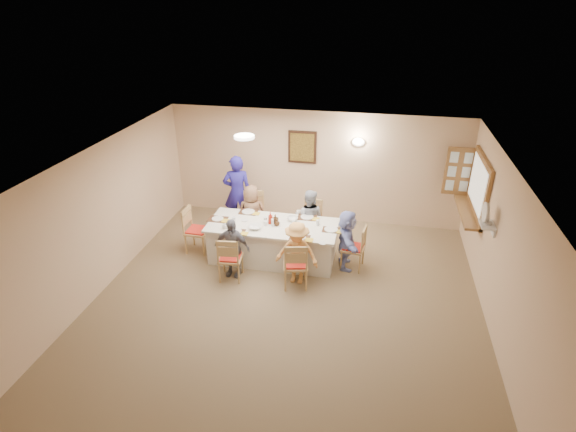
% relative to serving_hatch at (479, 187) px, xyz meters
% --- Properties ---
extents(ground, '(7.00, 7.00, 0.00)m').
position_rel_serving_hatch_xyz_m(ground, '(-3.21, -2.40, -1.50)').
color(ground, '#836F52').
extents(room_walls, '(7.00, 7.00, 7.00)m').
position_rel_serving_hatch_xyz_m(room_walls, '(-3.21, -2.40, 0.01)').
color(room_walls, beige).
rests_on(room_walls, ground).
extents(wall_picture, '(0.62, 0.05, 0.72)m').
position_rel_serving_hatch_xyz_m(wall_picture, '(-3.51, 1.06, 0.20)').
color(wall_picture, black).
rests_on(wall_picture, room_walls).
extents(wall_sconce, '(0.26, 0.09, 0.18)m').
position_rel_serving_hatch_xyz_m(wall_sconce, '(-2.31, 1.04, 0.40)').
color(wall_sconce, white).
rests_on(wall_sconce, room_walls).
extents(ceiling_light, '(0.36, 0.36, 0.05)m').
position_rel_serving_hatch_xyz_m(ceiling_light, '(-4.21, -0.90, 0.97)').
color(ceiling_light, white).
rests_on(ceiling_light, room_walls).
extents(serving_hatch, '(0.06, 1.50, 1.15)m').
position_rel_serving_hatch_xyz_m(serving_hatch, '(0.00, 0.00, 0.00)').
color(serving_hatch, brown).
rests_on(serving_hatch, room_walls).
extents(hatch_sill, '(0.30, 1.50, 0.05)m').
position_rel_serving_hatch_xyz_m(hatch_sill, '(-0.12, 0.00, -0.53)').
color(hatch_sill, brown).
rests_on(hatch_sill, room_walls).
extents(shutter_door, '(0.55, 0.04, 1.00)m').
position_rel_serving_hatch_xyz_m(shutter_door, '(-0.26, 0.76, 0.00)').
color(shutter_door, brown).
rests_on(shutter_door, room_walls).
extents(fan_shelf, '(0.22, 0.36, 0.03)m').
position_rel_serving_hatch_xyz_m(fan_shelf, '(-0.08, -1.35, -0.10)').
color(fan_shelf, white).
rests_on(fan_shelf, room_walls).
extents(desk_fan, '(0.30, 0.30, 0.28)m').
position_rel_serving_hatch_xyz_m(desk_fan, '(-0.11, -1.35, 0.05)').
color(desk_fan, '#A5A5A8').
rests_on(desk_fan, fan_shelf).
extents(dining_table, '(2.48, 1.05, 0.76)m').
position_rel_serving_hatch_xyz_m(dining_table, '(-3.74, -0.85, -1.12)').
color(dining_table, white).
rests_on(dining_table, ground).
extents(chair_back_left, '(0.56, 0.56, 0.99)m').
position_rel_serving_hatch_xyz_m(chair_back_left, '(-4.34, -0.05, -1.00)').
color(chair_back_left, tan).
rests_on(chair_back_left, ground).
extents(chair_back_right, '(0.53, 0.53, 0.93)m').
position_rel_serving_hatch_xyz_m(chair_back_right, '(-3.14, -0.05, -1.04)').
color(chair_back_right, tan).
rests_on(chair_back_right, ground).
extents(chair_front_left, '(0.47, 0.47, 0.89)m').
position_rel_serving_hatch_xyz_m(chair_front_left, '(-4.34, -1.65, -1.05)').
color(chair_front_left, tan).
rests_on(chair_front_left, ground).
extents(chair_front_right, '(0.52, 0.52, 0.92)m').
position_rel_serving_hatch_xyz_m(chair_front_right, '(-3.14, -1.65, -1.04)').
color(chair_front_right, tan).
rests_on(chair_front_right, ground).
extents(chair_left_end, '(0.46, 0.46, 0.94)m').
position_rel_serving_hatch_xyz_m(chair_left_end, '(-5.29, -0.85, -1.03)').
color(chair_left_end, tan).
rests_on(chair_left_end, ground).
extents(chair_right_end, '(0.48, 0.48, 0.89)m').
position_rel_serving_hatch_xyz_m(chair_right_end, '(-2.19, -0.85, -1.06)').
color(chair_right_end, tan).
rests_on(chair_right_end, ground).
extents(diner_back_left, '(0.73, 0.60, 1.22)m').
position_rel_serving_hatch_xyz_m(diner_back_left, '(-4.34, -0.17, -0.89)').
color(diner_back_left, brown).
rests_on(diner_back_left, ground).
extents(diner_back_right, '(0.70, 0.59, 1.23)m').
position_rel_serving_hatch_xyz_m(diner_back_right, '(-3.14, -0.17, -0.88)').
color(diner_back_right, '#A1A6B5').
rests_on(diner_back_right, ground).
extents(diner_front_left, '(0.72, 0.38, 1.15)m').
position_rel_serving_hatch_xyz_m(diner_front_left, '(-4.34, -1.53, -0.93)').
color(diner_front_left, slate).
rests_on(diner_front_left, ground).
extents(diner_front_right, '(0.85, 0.58, 1.20)m').
position_rel_serving_hatch_xyz_m(diner_front_right, '(-3.14, -1.53, -0.90)').
color(diner_front_right, '#F1A856').
rests_on(diner_front_right, ground).
extents(diner_right_end, '(1.20, 0.68, 1.18)m').
position_rel_serving_hatch_xyz_m(diner_right_end, '(-2.32, -0.85, -0.91)').
color(diner_right_end, '#98A6ED').
rests_on(diner_right_end, ground).
extents(caregiver, '(0.81, 0.70, 1.68)m').
position_rel_serving_hatch_xyz_m(caregiver, '(-4.79, 0.30, -0.66)').
color(caregiver, navy).
rests_on(caregiver, ground).
extents(placemat_fl, '(0.33, 0.25, 0.01)m').
position_rel_serving_hatch_xyz_m(placemat_fl, '(-4.34, -1.27, -0.74)').
color(placemat_fl, '#472B19').
rests_on(placemat_fl, dining_table).
extents(plate_fl, '(0.23, 0.23, 0.01)m').
position_rel_serving_hatch_xyz_m(plate_fl, '(-4.34, -1.27, -0.73)').
color(plate_fl, white).
rests_on(plate_fl, dining_table).
extents(napkin_fl, '(0.13, 0.13, 0.01)m').
position_rel_serving_hatch_xyz_m(napkin_fl, '(-4.16, -1.32, -0.73)').
color(napkin_fl, gold).
rests_on(napkin_fl, dining_table).
extents(placemat_fr, '(0.37, 0.27, 0.01)m').
position_rel_serving_hatch_xyz_m(placemat_fr, '(-3.14, -1.27, -0.74)').
color(placemat_fr, '#472B19').
rests_on(placemat_fr, dining_table).
extents(plate_fr, '(0.22, 0.22, 0.01)m').
position_rel_serving_hatch_xyz_m(plate_fr, '(-3.14, -1.27, -0.73)').
color(plate_fr, white).
rests_on(plate_fr, dining_table).
extents(napkin_fr, '(0.14, 0.14, 0.01)m').
position_rel_serving_hatch_xyz_m(napkin_fr, '(-2.96, -1.32, -0.73)').
color(napkin_fr, gold).
rests_on(napkin_fr, dining_table).
extents(placemat_bl, '(0.36, 0.27, 0.01)m').
position_rel_serving_hatch_xyz_m(placemat_bl, '(-4.34, -0.43, -0.74)').
color(placemat_bl, '#472B19').
rests_on(placemat_bl, dining_table).
extents(plate_bl, '(0.26, 0.26, 0.02)m').
position_rel_serving_hatch_xyz_m(plate_bl, '(-4.34, -0.43, -0.73)').
color(plate_bl, white).
rests_on(plate_bl, dining_table).
extents(napkin_bl, '(0.13, 0.13, 0.01)m').
position_rel_serving_hatch_xyz_m(napkin_bl, '(-4.16, -0.48, -0.73)').
color(napkin_bl, gold).
rests_on(napkin_bl, dining_table).
extents(placemat_br, '(0.38, 0.28, 0.01)m').
position_rel_serving_hatch_xyz_m(placemat_br, '(-3.14, -0.43, -0.74)').
color(placemat_br, '#472B19').
rests_on(placemat_br, dining_table).
extents(plate_br, '(0.25, 0.25, 0.02)m').
position_rel_serving_hatch_xyz_m(plate_br, '(-3.14, -0.43, -0.73)').
color(plate_br, white).
rests_on(plate_br, dining_table).
extents(napkin_br, '(0.14, 0.14, 0.01)m').
position_rel_serving_hatch_xyz_m(napkin_br, '(-2.96, -0.48, -0.73)').
color(napkin_br, gold).
rests_on(napkin_br, dining_table).
extents(placemat_le, '(0.37, 0.28, 0.01)m').
position_rel_serving_hatch_xyz_m(placemat_le, '(-4.84, -0.85, -0.74)').
color(placemat_le, '#472B19').
rests_on(placemat_le, dining_table).
extents(plate_le, '(0.23, 0.23, 0.01)m').
position_rel_serving_hatch_xyz_m(plate_le, '(-4.84, -0.85, -0.73)').
color(plate_le, white).
rests_on(plate_le, dining_table).
extents(napkin_le, '(0.15, 0.15, 0.01)m').
position_rel_serving_hatch_xyz_m(napkin_le, '(-4.66, -0.90, -0.73)').
color(napkin_le, gold).
rests_on(napkin_le, dining_table).
extents(placemat_re, '(0.32, 0.24, 0.01)m').
position_rel_serving_hatch_xyz_m(placemat_re, '(-2.62, -0.85, -0.74)').
color(placemat_re, '#472B19').
rests_on(placemat_re, dining_table).
extents(plate_re, '(0.25, 0.25, 0.02)m').
position_rel_serving_hatch_xyz_m(plate_re, '(-2.62, -0.85, -0.73)').
color(plate_re, white).
rests_on(plate_re, dining_table).
extents(napkin_re, '(0.14, 0.14, 0.01)m').
position_rel_serving_hatch_xyz_m(napkin_re, '(-2.44, -0.90, -0.73)').
color(napkin_re, gold).
rests_on(napkin_re, dining_table).
extents(teacup_a, '(0.18, 0.18, 0.08)m').
position_rel_serving_hatch_xyz_m(teacup_a, '(-4.58, -1.18, -0.70)').
color(teacup_a, white).
rests_on(teacup_a, dining_table).
extents(teacup_b, '(0.11, 0.11, 0.08)m').
position_rel_serving_hatch_xyz_m(teacup_b, '(-3.34, -0.30, -0.70)').
color(teacup_b, white).
rests_on(teacup_b, dining_table).
extents(bowl_a, '(0.34, 0.34, 0.06)m').
position_rel_serving_hatch_xyz_m(bowl_a, '(-4.03, -1.07, -0.71)').
color(bowl_a, white).
rests_on(bowl_a, dining_table).
extents(bowl_b, '(0.23, 0.23, 0.07)m').
position_rel_serving_hatch_xyz_m(bowl_b, '(-3.40, -0.60, -0.71)').
color(bowl_b, white).
rests_on(bowl_b, dining_table).
extents(condiment_ketchup, '(0.10, 0.10, 0.24)m').
position_rel_serving_hatch_xyz_m(condiment_ketchup, '(-3.79, -0.82, -0.62)').
color(condiment_ketchup, '#B5200F').
rests_on(condiment_ketchup, dining_table).
extents(condiment_brown, '(0.15, 0.15, 0.19)m').
position_rel_serving_hatch_xyz_m(condiment_brown, '(-3.69, -0.81, -0.64)').
color(condiment_brown, '#3C2310').
rests_on(condiment_brown, dining_table).
extents(condiment_malt, '(0.12, 0.12, 0.14)m').
position_rel_serving_hatch_xyz_m(condiment_malt, '(-3.65, -0.87, -0.67)').
color(condiment_malt, '#3C2310').
rests_on(condiment_malt, dining_table).
extents(drinking_glass, '(0.07, 0.07, 0.11)m').
position_rel_serving_hatch_xyz_m(drinking_glass, '(-3.89, -0.80, -0.68)').
color(drinking_glass, silver).
rests_on(drinking_glass, dining_table).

